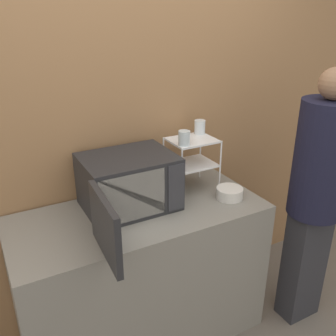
% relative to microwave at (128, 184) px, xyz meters
% --- Properties ---
extents(wall_back, '(8.00, 0.06, 2.60)m').
position_rel_microwave_xyz_m(wall_back, '(0.04, 0.29, 0.24)').
color(wall_back, '#9E7047').
rests_on(wall_back, ground_plane).
extents(counter, '(1.46, 0.65, 0.91)m').
position_rel_microwave_xyz_m(counter, '(0.04, -0.07, -0.61)').
color(counter, gray).
rests_on(counter, ground_plane).
extents(microwave, '(0.57, 0.80, 0.31)m').
position_rel_microwave_xyz_m(microwave, '(0.00, 0.00, 0.00)').
color(microwave, '#262628').
rests_on(microwave, counter).
extents(dish_rack, '(0.29, 0.24, 0.33)m').
position_rel_microwave_xyz_m(dish_rack, '(0.46, 0.06, 0.08)').
color(dish_rack, white).
rests_on(dish_rack, counter).
extents(glass_front_left, '(0.07, 0.07, 0.09)m').
position_rel_microwave_xyz_m(glass_front_left, '(0.36, -0.01, 0.22)').
color(glass_front_left, silver).
rests_on(glass_front_left, dish_rack).
extents(glass_back_right, '(0.07, 0.07, 0.09)m').
position_rel_microwave_xyz_m(glass_back_right, '(0.56, 0.13, 0.22)').
color(glass_back_right, silver).
rests_on(glass_back_right, dish_rack).
extents(bowl, '(0.16, 0.16, 0.07)m').
position_rel_microwave_xyz_m(bowl, '(0.59, -0.18, -0.12)').
color(bowl, silver).
rests_on(bowl, counter).
extents(person, '(0.33, 0.33, 1.69)m').
position_rel_microwave_xyz_m(person, '(1.06, -0.43, -0.11)').
color(person, '#2D2D33').
rests_on(person, ground_plane).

